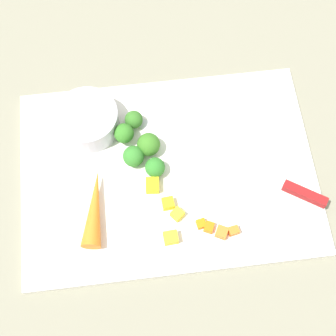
# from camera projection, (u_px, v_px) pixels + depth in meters

# --- Properties ---
(ground_plane) EXTENTS (4.00, 4.00, 0.00)m
(ground_plane) POSITION_uv_depth(u_px,v_px,m) (168.00, 173.00, 0.87)
(ground_plane) COLOR gray
(cutting_board) EXTENTS (0.50, 0.35, 0.01)m
(cutting_board) POSITION_uv_depth(u_px,v_px,m) (168.00, 172.00, 0.86)
(cutting_board) COLOR white
(cutting_board) RESTS_ON ground_plane
(prep_bowl) EXTENTS (0.11, 0.11, 0.05)m
(prep_bowl) POSITION_uv_depth(u_px,v_px,m) (88.00, 120.00, 0.87)
(prep_bowl) COLOR #BAB6C5
(prep_bowl) RESTS_ON cutting_board
(chef_knife) EXTENTS (0.31, 0.21, 0.02)m
(chef_knife) POSITION_uv_depth(u_px,v_px,m) (256.00, 173.00, 0.85)
(chef_knife) COLOR silver
(chef_knife) RESTS_ON cutting_board
(whole_carrot) EXTENTS (0.05, 0.13, 0.03)m
(whole_carrot) POSITION_uv_depth(u_px,v_px,m) (94.00, 208.00, 0.82)
(whole_carrot) COLOR orange
(whole_carrot) RESTS_ON cutting_board
(carrot_dice_0) EXTENTS (0.02, 0.02, 0.01)m
(carrot_dice_0) POSITION_uv_depth(u_px,v_px,m) (201.00, 224.00, 0.82)
(carrot_dice_0) COLOR orange
(carrot_dice_0) RESTS_ON cutting_board
(carrot_dice_1) EXTENTS (0.02, 0.02, 0.01)m
(carrot_dice_1) POSITION_uv_depth(u_px,v_px,m) (234.00, 231.00, 0.81)
(carrot_dice_1) COLOR orange
(carrot_dice_1) RESTS_ON cutting_board
(carrot_dice_2) EXTENTS (0.02, 0.02, 0.01)m
(carrot_dice_2) POSITION_uv_depth(u_px,v_px,m) (222.00, 232.00, 0.81)
(carrot_dice_2) COLOR orange
(carrot_dice_2) RESTS_ON cutting_board
(carrot_dice_3) EXTENTS (0.02, 0.02, 0.01)m
(carrot_dice_3) POSITION_uv_depth(u_px,v_px,m) (209.00, 227.00, 0.81)
(carrot_dice_3) COLOR orange
(carrot_dice_3) RESTS_ON cutting_board
(pepper_dice_0) EXTENTS (0.02, 0.02, 0.02)m
(pepper_dice_0) POSITION_uv_depth(u_px,v_px,m) (177.00, 214.00, 0.82)
(pepper_dice_0) COLOR yellow
(pepper_dice_0) RESTS_ON cutting_board
(pepper_dice_1) EXTENTS (0.02, 0.02, 0.02)m
(pepper_dice_1) POSITION_uv_depth(u_px,v_px,m) (171.00, 238.00, 0.80)
(pepper_dice_1) COLOR yellow
(pepper_dice_1) RESTS_ON cutting_board
(pepper_dice_2) EXTENTS (0.02, 0.02, 0.02)m
(pepper_dice_2) POSITION_uv_depth(u_px,v_px,m) (168.00, 203.00, 0.83)
(pepper_dice_2) COLOR yellow
(pepper_dice_2) RESTS_ON cutting_board
(pepper_dice_3) EXTENTS (0.02, 0.03, 0.02)m
(pepper_dice_3) POSITION_uv_depth(u_px,v_px,m) (153.00, 185.00, 0.84)
(pepper_dice_3) COLOR yellow
(pepper_dice_3) RESTS_ON cutting_board
(broccoli_floret_0) EXTENTS (0.03, 0.03, 0.03)m
(broccoli_floret_0) POSITION_uv_depth(u_px,v_px,m) (134.00, 120.00, 0.88)
(broccoli_floret_0) COLOR #93C069
(broccoli_floret_0) RESTS_ON cutting_board
(broccoli_floret_1) EXTENTS (0.03, 0.03, 0.04)m
(broccoli_floret_1) POSITION_uv_depth(u_px,v_px,m) (155.00, 169.00, 0.84)
(broccoli_floret_1) COLOR #86BD65
(broccoli_floret_1) RESTS_ON cutting_board
(broccoli_floret_2) EXTENTS (0.03, 0.03, 0.04)m
(broccoli_floret_2) POSITION_uv_depth(u_px,v_px,m) (124.00, 134.00, 0.86)
(broccoli_floret_2) COLOR #96B55C
(broccoli_floret_2) RESTS_ON cutting_board
(broccoli_floret_3) EXTENTS (0.04, 0.04, 0.04)m
(broccoli_floret_3) POSITION_uv_depth(u_px,v_px,m) (134.00, 156.00, 0.85)
(broccoli_floret_3) COLOR #81B05A
(broccoli_floret_3) RESTS_ON cutting_board
(broccoli_floret_4) EXTENTS (0.04, 0.04, 0.04)m
(broccoli_floret_4) POSITION_uv_depth(u_px,v_px,m) (149.00, 145.00, 0.85)
(broccoli_floret_4) COLOR #86B45A
(broccoli_floret_4) RESTS_ON cutting_board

